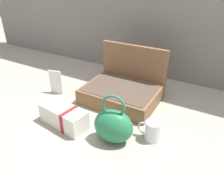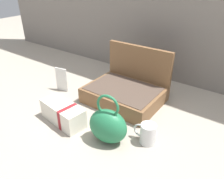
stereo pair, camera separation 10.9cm
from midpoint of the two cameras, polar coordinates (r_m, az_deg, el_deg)
name	(u,v)px [view 1 (the left image)]	position (r m, az deg, el deg)	size (l,w,h in m)	color
ground_plane	(117,113)	(1.17, -1.28, -6.30)	(6.00, 6.00, 0.00)	#9E9384
open_suitcase	(123,89)	(1.27, 0.51, 0.08)	(0.41, 0.33, 0.29)	brown
teal_pouch_handbag	(113,126)	(0.95, -2.96, -9.49)	(0.19, 0.14, 0.24)	#237247
cream_toiletry_bag	(64,117)	(1.10, -15.18, -6.94)	(0.26, 0.13, 0.10)	silver
coffee_mug	(152,131)	(0.99, 7.25, -10.71)	(0.11, 0.07, 0.09)	silver
info_card_left	(56,82)	(1.38, -16.66, 1.76)	(0.08, 0.01, 0.15)	white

